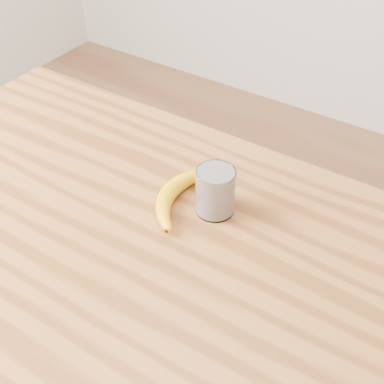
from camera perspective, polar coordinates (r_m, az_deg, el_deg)
The scene contains 3 objects.
table at distance 1.07m, azimuth -7.51°, elevation -9.93°, with size 1.20×0.80×0.90m.
smoothie_glass at distance 0.99m, azimuth 2.50°, elevation 0.12°, with size 0.07×0.07×0.09m.
banana at distance 1.04m, azimuth -2.39°, elevation 0.07°, with size 0.10×0.27×0.03m, color #E7A506, non-canonical shape.
Camera 1 is at (0.48, -0.49, 1.59)m, focal length 50.00 mm.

